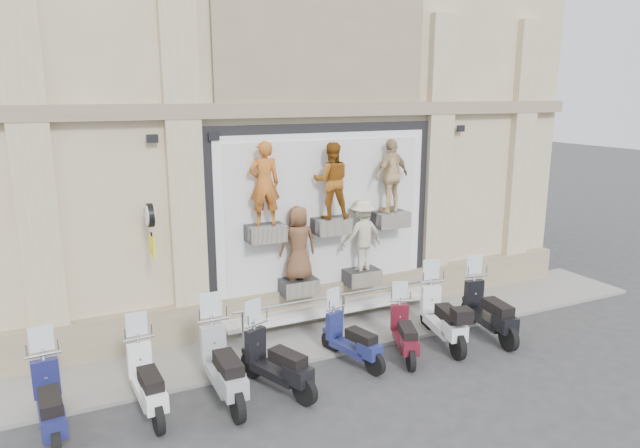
# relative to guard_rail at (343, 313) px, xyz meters

# --- Properties ---
(ground) EXTENTS (90.00, 90.00, 0.00)m
(ground) POSITION_rel_guard_rail_xyz_m (0.00, -2.00, -0.47)
(ground) COLOR #303033
(ground) RESTS_ON ground
(sidewalk) EXTENTS (16.00, 2.20, 0.08)m
(sidewalk) POSITION_rel_guard_rail_xyz_m (0.00, 0.10, -0.43)
(sidewalk) COLOR gray
(sidewalk) RESTS_ON ground
(building) EXTENTS (14.00, 8.60, 12.00)m
(building) POSITION_rel_guard_rail_xyz_m (0.00, 5.00, 5.54)
(building) COLOR beige
(building) RESTS_ON ground
(shop_vitrine) EXTENTS (5.60, 0.87, 4.30)m
(shop_vitrine) POSITION_rel_guard_rail_xyz_m (0.07, 0.75, 1.94)
(shop_vitrine) COLOR black
(shop_vitrine) RESTS_ON ground
(guard_rail) EXTENTS (5.06, 0.10, 0.93)m
(guard_rail) POSITION_rel_guard_rail_xyz_m (0.00, 0.00, 0.00)
(guard_rail) COLOR #9EA0A5
(guard_rail) RESTS_ON ground
(clock_sign_bracket) EXTENTS (0.10, 0.80, 1.02)m
(clock_sign_bracket) POSITION_rel_guard_rail_xyz_m (-3.90, 0.47, 2.34)
(clock_sign_bracket) COLOR black
(clock_sign_bracket) RESTS_ON ground
(scooter_a) EXTENTS (0.69, 1.99, 1.59)m
(scooter_a) POSITION_rel_guard_rail_xyz_m (-5.88, -1.51, 0.33)
(scooter_a) COLOR #15184C
(scooter_a) RESTS_ON ground
(scooter_b) EXTENTS (0.64, 1.93, 1.55)m
(scooter_b) POSITION_rel_guard_rail_xyz_m (-4.42, -1.44, 0.31)
(scooter_b) COLOR white
(scooter_b) RESTS_ON ground
(scooter_c) EXTENTS (0.64, 2.14, 1.73)m
(scooter_c) POSITION_rel_guard_rail_xyz_m (-3.17, -1.59, 0.40)
(scooter_c) COLOR #8E939A
(scooter_c) RESTS_ON ground
(scooter_d) EXTENTS (1.20, 1.99, 1.56)m
(scooter_d) POSITION_rel_guard_rail_xyz_m (-2.23, -1.71, 0.31)
(scooter_d) COLOR black
(scooter_d) RESTS_ON ground
(scooter_e) EXTENTS (0.92, 1.80, 1.41)m
(scooter_e) POSITION_rel_guard_rail_xyz_m (-0.52, -1.36, 0.24)
(scooter_e) COLOR navy
(scooter_e) RESTS_ON ground
(scooter_f) EXTENTS (1.11, 1.78, 1.40)m
(scooter_f) POSITION_rel_guard_rail_xyz_m (0.58, -1.54, 0.23)
(scooter_f) COLOR #4C0D18
(scooter_f) RESTS_ON ground
(scooter_g) EXTENTS (1.03, 2.13, 1.66)m
(scooter_g) POSITION_rel_guard_rail_xyz_m (1.64, -1.39, 0.37)
(scooter_g) COLOR silver
(scooter_g) RESTS_ON ground
(scooter_h) EXTENTS (0.90, 2.12, 1.67)m
(scooter_h) POSITION_rel_guard_rail_xyz_m (2.78, -1.52, 0.37)
(scooter_h) COLOR black
(scooter_h) RESTS_ON ground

